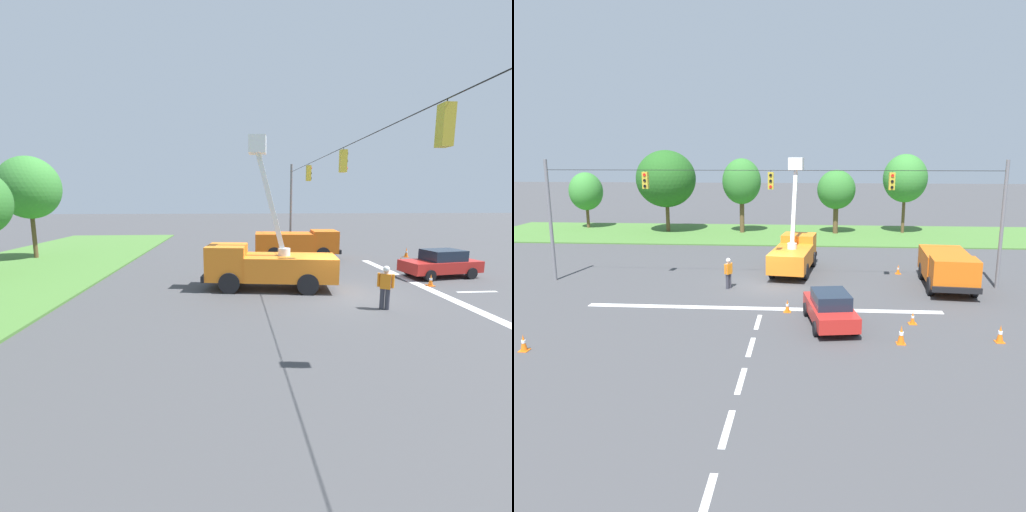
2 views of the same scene
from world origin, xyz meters
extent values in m
plane|color=#424244|center=(0.00, 0.00, 0.00)|extent=(200.00, 200.00, 0.00)
cube|color=silver|center=(0.00, -4.76, 0.00)|extent=(17.60, 0.50, 0.01)
cube|color=silver|center=(0.00, -6.76, 0.00)|extent=(0.20, 2.00, 0.01)
cylinder|color=slate|center=(13.00, 0.00, 3.60)|extent=(0.20, 0.20, 7.20)
cylinder|color=black|center=(0.00, 0.00, 6.60)|extent=(26.00, 0.03, 0.03)
cylinder|color=black|center=(-7.12, 0.00, 6.55)|extent=(0.02, 0.02, 0.10)
cube|color=gold|center=(-7.12, 0.00, 6.02)|extent=(0.32, 0.28, 0.96)
cylinder|color=red|center=(-7.12, -0.16, 6.34)|extent=(0.16, 0.05, 0.16)
cylinder|color=black|center=(-7.12, -0.16, 6.02)|extent=(0.16, 0.05, 0.16)
cylinder|color=black|center=(-7.12, -0.16, 5.70)|extent=(0.16, 0.05, 0.16)
cylinder|color=black|center=(0.10, 0.00, 6.55)|extent=(0.02, 0.02, 0.10)
cube|color=gold|center=(0.10, 0.00, 6.02)|extent=(0.32, 0.28, 0.96)
cylinder|color=black|center=(0.10, -0.16, 6.34)|extent=(0.16, 0.05, 0.16)
cylinder|color=black|center=(0.10, -0.16, 6.02)|extent=(0.16, 0.05, 0.16)
cylinder|color=red|center=(0.10, -0.16, 5.70)|extent=(0.16, 0.05, 0.16)
cylinder|color=black|center=(6.84, 0.00, 6.55)|extent=(0.02, 0.02, 0.10)
cube|color=gold|center=(6.84, 0.00, 6.02)|extent=(0.32, 0.28, 0.96)
cylinder|color=red|center=(6.84, -0.16, 6.34)|extent=(0.16, 0.05, 0.16)
cylinder|color=black|center=(6.84, -0.16, 6.02)|extent=(0.16, 0.05, 0.16)
cylinder|color=black|center=(6.84, -0.16, 5.70)|extent=(0.16, 0.05, 0.16)
cylinder|color=brown|center=(11.30, 19.45, 1.75)|extent=(0.30, 0.30, 3.50)
ellipsoid|color=#387F33|center=(11.30, 19.45, 5.23)|extent=(4.08, 4.24, 4.47)
cube|color=orange|center=(1.22, 2.07, 1.08)|extent=(2.84, 4.64, 1.16)
cube|color=orange|center=(1.66, 5.16, 1.33)|extent=(2.40, 2.15, 1.66)
cube|color=#1E2838|center=(1.75, 5.80, 1.62)|extent=(1.91, 0.37, 0.75)
cube|color=black|center=(1.80, 6.16, 0.65)|extent=(2.25, 0.47, 0.30)
cylinder|color=black|center=(0.60, 5.05, 0.50)|extent=(0.42, 1.03, 1.00)
cylinder|color=black|center=(2.65, 4.76, 0.50)|extent=(0.42, 1.03, 1.00)
cylinder|color=black|center=(0.09, 1.44, 0.50)|extent=(0.42, 1.03, 1.00)
cylinder|color=black|center=(2.14, 1.15, 0.50)|extent=(0.42, 1.03, 1.00)
cylinder|color=silver|center=(1.26, 2.38, 1.84)|extent=(0.60, 0.60, 0.36)
cube|color=white|center=(1.36, 3.02, 4.14)|extent=(0.45, 1.56, 5.02)
cube|color=white|center=(1.45, 3.67, 6.87)|extent=(1.00, 0.92, 0.80)
cube|color=orange|center=(10.28, 0.99, 1.21)|extent=(2.86, 4.44, 1.41)
cube|color=orange|center=(10.00, -2.02, 1.30)|extent=(2.54, 2.03, 1.61)
cube|color=#1E2838|center=(9.94, -2.65, 1.58)|extent=(2.11, 0.30, 0.72)
cube|color=black|center=(9.90, -3.00, 0.65)|extent=(2.48, 0.39, 0.30)
cylinder|color=black|center=(11.15, -1.88, 0.50)|extent=(0.37, 1.02, 1.00)
cylinder|color=black|center=(8.88, -1.67, 0.50)|extent=(0.37, 1.02, 1.00)
cylinder|color=black|center=(11.48, 1.64, 0.50)|extent=(0.37, 1.02, 1.00)
cylinder|color=black|center=(9.21, 1.85, 0.50)|extent=(0.37, 1.02, 1.00)
cube|color=red|center=(3.24, -6.89, 0.64)|extent=(2.40, 4.52, 0.64)
cube|color=#192333|center=(3.26, -7.04, 1.26)|extent=(1.80, 2.27, 0.60)
cylinder|color=black|center=(2.18, -5.71, 0.32)|extent=(0.30, 0.66, 0.64)
cylinder|color=black|center=(3.89, -5.44, 0.32)|extent=(0.30, 0.66, 0.64)
cylinder|color=black|center=(2.59, -8.34, 0.32)|extent=(0.30, 0.66, 0.64)
cylinder|color=black|center=(4.30, -8.07, 0.32)|extent=(0.30, 0.66, 0.64)
cylinder|color=#383842|center=(-2.16, -1.07, 0.42)|extent=(0.18, 0.18, 0.85)
cylinder|color=#383842|center=(-2.27, -1.24, 0.42)|extent=(0.18, 0.18, 0.85)
cube|color=orange|center=(-2.22, -1.16, 1.15)|extent=(0.42, 0.47, 0.60)
cube|color=silver|center=(-2.22, -1.16, 1.15)|extent=(0.29, 0.40, 0.62)
cylinder|color=orange|center=(-2.07, -0.93, 1.18)|extent=(0.11, 0.11, 0.55)
cylinder|color=orange|center=(-2.36, -1.39, 1.18)|extent=(0.11, 0.11, 0.55)
sphere|color=tan|center=(-2.22, -1.16, 1.58)|extent=(0.22, 0.22, 0.22)
sphere|color=white|center=(-2.22, -1.16, 1.64)|extent=(0.26, 0.26, 0.26)
cube|color=orange|center=(8.02, 3.07, 0.01)|extent=(0.36, 0.36, 0.03)
cone|color=orange|center=(8.02, 3.07, 0.32)|extent=(0.23, 0.23, 0.58)
cylinder|color=white|center=(8.02, 3.07, 0.35)|extent=(0.14, 0.14, 0.10)
cube|color=orange|center=(6.98, -6.51, 0.01)|extent=(0.36, 0.36, 0.03)
cone|color=orange|center=(6.98, -6.51, 0.31)|extent=(0.22, 0.22, 0.55)
cylinder|color=white|center=(6.98, -6.51, 0.33)|extent=(0.14, 0.14, 0.10)
cube|color=orange|center=(10.06, -8.52, 0.01)|extent=(0.36, 0.36, 0.03)
cone|color=orange|center=(10.06, -8.52, 0.38)|extent=(0.28, 0.28, 0.71)
cylinder|color=white|center=(10.06, -8.52, 0.42)|extent=(0.17, 0.17, 0.13)
cube|color=orange|center=(1.28, -5.20, 0.01)|extent=(0.36, 0.36, 0.03)
cone|color=orange|center=(1.28, -5.20, 0.32)|extent=(0.24, 0.24, 0.59)
cylinder|color=white|center=(1.28, -5.20, 0.35)|extent=(0.15, 0.15, 0.11)
cube|color=orange|center=(11.16, 5.29, 0.01)|extent=(0.36, 0.36, 0.03)
cone|color=orange|center=(11.16, 5.29, 0.36)|extent=(0.26, 0.26, 0.66)
cylinder|color=white|center=(11.16, 5.29, 0.39)|extent=(0.16, 0.16, 0.12)
cube|color=orange|center=(6.01, -8.99, 0.01)|extent=(0.36, 0.36, 0.03)
cone|color=orange|center=(6.01, -8.99, 0.41)|extent=(0.30, 0.30, 0.75)
cylinder|color=white|center=(6.01, -8.99, 0.44)|extent=(0.19, 0.19, 0.14)
camera|label=1|loc=(-15.01, 4.95, 4.31)|focal=24.00mm
camera|label=2|loc=(2.12, -28.31, 7.57)|focal=35.00mm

